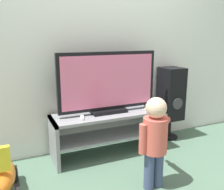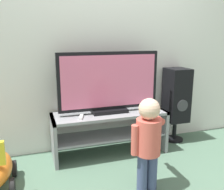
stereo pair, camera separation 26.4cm
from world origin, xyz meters
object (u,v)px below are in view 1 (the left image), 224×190
game_console (149,107)px  remote_primary (82,118)px  child (155,136)px  television (108,83)px  speaker_tower (171,95)px

game_console → remote_primary: bearing=-177.5°
remote_primary → child: child is taller
television → child: size_ratio=1.36×
television → game_console: bearing=-7.9°
television → game_console: size_ratio=6.98×
game_console → remote_primary: (-0.83, -0.04, -0.02)m
game_console → remote_primary: game_console is taller
child → speaker_tower: (0.81, 0.85, 0.10)m
game_console → speaker_tower: 0.44m
child → speaker_tower: 1.18m
child → speaker_tower: size_ratio=0.88×
television → speaker_tower: 0.94m
remote_primary → child: size_ratio=0.16×
child → remote_primary: bearing=123.0°
television → speaker_tower: bearing=4.9°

